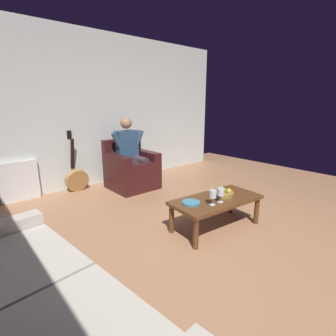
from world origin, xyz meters
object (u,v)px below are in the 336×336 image
wine_glass_far (221,193)px  decorative_dish (191,203)px  person_seated (131,151)px  fruit_bowl (223,193)px  coffee_table (216,203)px  wine_glass_near (213,195)px  guitar (77,178)px  armchair (131,170)px

wine_glass_far → decorative_dish: (0.29, -0.19, -0.10)m
person_seated → decorative_dish: person_seated is taller
person_seated → decorative_dish: (0.43, 1.90, -0.28)m
wine_glass_far → decorative_dish: 0.36m
decorative_dish → person_seated: bearing=-102.7°
person_seated → fruit_bowl: (-0.06, 1.97, -0.25)m
coffee_table → wine_glass_near: 0.28m
coffee_table → wine_glass_far: size_ratio=6.90×
guitar → wine_glass_near: 2.61m
wine_glass_near → wine_glass_far: 0.13m
wine_glass_near → decorative_dish: 0.26m
person_seated → armchair: bearing=-90.0°
guitar → decorative_dish: size_ratio=5.00×
armchair → decorative_dish: armchair is taller
coffee_table → decorative_dish: decorative_dish is taller
coffee_table → guitar: size_ratio=1.11×
armchair → guitar: 0.94m
armchair → wine_glass_near: 2.11m
armchair → person_seated: size_ratio=0.69×
coffee_table → armchair: bearing=-92.2°
guitar → fruit_bowl: guitar is taller
guitar → wine_glass_near: size_ratio=5.99×
wine_glass_near → decorative_dish: (0.16, -0.18, -0.11)m
coffee_table → wine_glass_far: wine_glass_far is taller
armchair → fruit_bowl: bearing=91.5°
guitar → wine_glass_near: guitar is taller
guitar → wine_glass_far: size_ratio=6.20×
fruit_bowl → armchair: bearing=-88.2°
armchair → decorative_dish: 1.95m
decorative_dish → wine_glass_near: bearing=131.1°
coffee_table → wine_glass_near: size_ratio=6.67×
armchair → fruit_bowl: armchair is taller
armchair → guitar: (0.82, -0.46, -0.09)m
armchair → coffee_table: armchair is taller
person_seated → guitar: person_seated is taller
guitar → wine_glass_far: (-0.68, 2.54, 0.27)m
coffee_table → fruit_bowl: bearing=-176.8°
coffee_table → guitar: bearing=-73.1°
coffee_table → wine_glass_near: wine_glass_near is taller
person_seated → fruit_bowl: bearing=91.5°
armchair → person_seated: 0.35m
wine_glass_far → fruit_bowl: (-0.20, -0.11, -0.08)m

